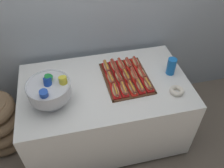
% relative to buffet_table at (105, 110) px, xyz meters
% --- Properties ---
extents(ground_plane, '(10.00, 10.00, 0.00)m').
position_rel_buffet_table_xyz_m(ground_plane, '(0.00, 0.00, -0.40)').
color(ground_plane, '#7A6B5B').
extents(back_wall, '(6.00, 0.10, 2.60)m').
position_rel_buffet_table_xyz_m(back_wall, '(0.00, 0.57, 0.90)').
color(back_wall, '#9EA8B2').
rests_on(back_wall, ground_plane).
extents(buffet_table, '(1.55, 0.92, 0.76)m').
position_rel_buffet_table_xyz_m(buffet_table, '(0.00, 0.00, 0.00)').
color(buffet_table, white).
rests_on(buffet_table, ground_plane).
extents(serving_tray, '(0.42, 0.54, 0.01)m').
position_rel_buffet_table_xyz_m(serving_tray, '(0.21, 0.03, 0.37)').
color(serving_tray, '#56331E').
rests_on(serving_tray, buffet_table).
extents(hot_dog_0, '(0.07, 0.16, 0.06)m').
position_rel_buffet_table_xyz_m(hot_dog_0, '(0.07, -0.14, 0.40)').
color(hot_dog_0, red).
rests_on(hot_dog_0, serving_tray).
extents(hot_dog_1, '(0.06, 0.16, 0.06)m').
position_rel_buffet_table_xyz_m(hot_dog_1, '(0.14, -0.13, 0.40)').
color(hot_dog_1, red).
rests_on(hot_dog_1, serving_tray).
extents(hot_dog_2, '(0.07, 0.18, 0.06)m').
position_rel_buffet_table_xyz_m(hot_dog_2, '(0.22, -0.13, 0.40)').
color(hot_dog_2, red).
rests_on(hot_dog_2, serving_tray).
extents(hot_dog_3, '(0.06, 0.16, 0.06)m').
position_rel_buffet_table_xyz_m(hot_dog_3, '(0.29, -0.13, 0.40)').
color(hot_dog_3, red).
rests_on(hot_dog_3, serving_tray).
extents(hot_dog_4, '(0.07, 0.16, 0.06)m').
position_rel_buffet_table_xyz_m(hot_dog_4, '(0.37, -0.13, 0.40)').
color(hot_dog_4, red).
rests_on(hot_dog_4, serving_tray).
extents(hot_dog_5, '(0.07, 0.16, 0.06)m').
position_rel_buffet_table_xyz_m(hot_dog_5, '(0.06, 0.03, 0.40)').
color(hot_dog_5, red).
rests_on(hot_dog_5, serving_tray).
extents(hot_dog_6, '(0.07, 0.17, 0.06)m').
position_rel_buffet_table_xyz_m(hot_dog_6, '(0.14, 0.03, 0.40)').
color(hot_dog_6, '#B21414').
rests_on(hot_dog_6, serving_tray).
extents(hot_dog_7, '(0.07, 0.17, 0.06)m').
position_rel_buffet_table_xyz_m(hot_dog_7, '(0.21, 0.03, 0.40)').
color(hot_dog_7, '#B21414').
rests_on(hot_dog_7, serving_tray).
extents(hot_dog_8, '(0.06, 0.17, 0.06)m').
position_rel_buffet_table_xyz_m(hot_dog_8, '(0.29, 0.04, 0.40)').
color(hot_dog_8, red).
rests_on(hot_dog_8, serving_tray).
extents(hot_dog_9, '(0.08, 0.18, 0.06)m').
position_rel_buffet_table_xyz_m(hot_dog_9, '(0.36, 0.04, 0.40)').
color(hot_dog_9, red).
rests_on(hot_dog_9, serving_tray).
extents(hot_dog_10, '(0.06, 0.17, 0.06)m').
position_rel_buffet_table_xyz_m(hot_dog_10, '(0.06, 0.19, 0.40)').
color(hot_dog_10, '#B21414').
rests_on(hot_dog_10, serving_tray).
extents(hot_dog_11, '(0.07, 0.18, 0.06)m').
position_rel_buffet_table_xyz_m(hot_dog_11, '(0.13, 0.20, 0.40)').
color(hot_dog_11, red).
rests_on(hot_dog_11, serving_tray).
extents(hot_dog_12, '(0.07, 0.18, 0.06)m').
position_rel_buffet_table_xyz_m(hot_dog_12, '(0.21, 0.20, 0.40)').
color(hot_dog_12, red).
rests_on(hot_dog_12, serving_tray).
extents(hot_dog_13, '(0.07, 0.16, 0.06)m').
position_rel_buffet_table_xyz_m(hot_dog_13, '(0.28, 0.20, 0.40)').
color(hot_dog_13, red).
rests_on(hot_dog_13, serving_tray).
extents(hot_dog_14, '(0.07, 0.16, 0.06)m').
position_rel_buffet_table_xyz_m(hot_dog_14, '(0.36, 0.20, 0.40)').
color(hot_dog_14, red).
rests_on(hot_dog_14, serving_tray).
extents(punch_bowl, '(0.36, 0.36, 0.28)m').
position_rel_buffet_table_xyz_m(punch_bowl, '(-0.47, -0.12, 0.52)').
color(punch_bowl, silver).
rests_on(punch_bowl, buffet_table).
extents(cup_stack, '(0.08, 0.08, 0.17)m').
position_rel_buffet_table_xyz_m(cup_stack, '(0.64, 0.02, 0.45)').
color(cup_stack, blue).
rests_on(cup_stack, buffet_table).
extents(donut, '(0.13, 0.13, 0.04)m').
position_rel_buffet_table_xyz_m(donut, '(0.60, -0.24, 0.38)').
color(donut, silver).
rests_on(donut, buffet_table).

